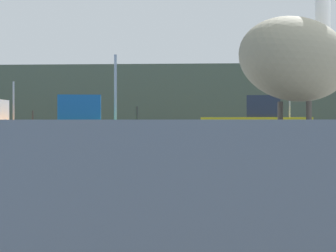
# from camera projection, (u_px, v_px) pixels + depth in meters

# --- Properties ---
(hillside_backdrop) EXTENTS (140.00, 11.34, 7.11)m
(hillside_backdrop) POSITION_uv_depth(u_px,v_px,m) (221.00, 99.00, 69.24)
(hillside_backdrop) COLOR #5B664C
(hillside_backdrop) RESTS_ON ground
(pier_dock) EXTENTS (2.45, 3.10, 0.89)m
(pier_dock) POSITION_uv_depth(u_px,v_px,m) (298.00, 202.00, 3.33)
(pier_dock) COLOR gray
(pier_dock) RESTS_ON ground
(pelican) EXTENTS (0.96, 1.32, 0.92)m
(pelican) POSITION_uv_depth(u_px,v_px,m) (299.00, 57.00, 3.34)
(pelican) COLOR gray
(pelican) RESTS_ON pier_dock
(fishing_boat_green) EXTENTS (5.51, 2.58, 3.92)m
(fishing_boat_green) POSITION_uv_depth(u_px,v_px,m) (80.00, 126.00, 26.87)
(fishing_boat_green) COLOR #1E8C4C
(fishing_boat_green) RESTS_ON ground
(fishing_boat_yellow) EXTENTS (8.01, 3.20, 3.99)m
(fishing_boat_yellow) POSITION_uv_depth(u_px,v_px,m) (258.00, 122.00, 43.60)
(fishing_boat_yellow) COLOR yellow
(fishing_boat_yellow) RESTS_ON ground
(mooring_buoy) EXTENTS (0.65, 0.65, 0.65)m
(mooring_buoy) POSITION_uv_depth(u_px,v_px,m) (308.00, 145.00, 15.40)
(mooring_buoy) COLOR yellow
(mooring_buoy) RESTS_ON ground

